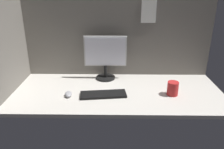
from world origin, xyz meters
TOP-DOWN VIEW (x-y plane):
  - ground_plane at (0.00, 0.00)cm, footprint 180.00×80.00cm
  - cubicle_wall_back at (0.05, 37.50)cm, footprint 180.00×5.50cm
  - cubicle_wall_side at (-87.50, 0.00)cm, footprint 5.00×80.00cm
  - monitor at (-9.09, 25.12)cm, footprint 39.05×18.00cm
  - keyboard at (-9.47, -11.08)cm, footprint 38.28×17.31cm
  - mouse at (-37.66, -12.16)cm, footprint 7.17×10.42cm
  - mug_red_plastic at (46.73, -8.78)cm, footprint 8.98×8.98cm

SIDE VIEW (x-z plane):
  - ground_plane at x=0.00cm, z-range -3.00..0.00cm
  - keyboard at x=-9.47cm, z-range 0.00..2.00cm
  - mouse at x=-37.66cm, z-range 0.00..3.40cm
  - mug_red_plastic at x=46.73cm, z-range 0.00..11.27cm
  - monitor at x=-9.09cm, z-range 1.94..42.71cm
  - cubicle_wall_side at x=-87.50cm, z-range 0.00..75.99cm
  - cubicle_wall_back at x=0.05cm, z-range 0.04..76.02cm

